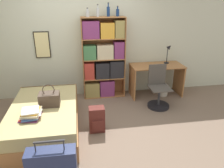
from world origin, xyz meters
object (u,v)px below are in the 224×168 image
at_px(bottle_clear, 108,11).
at_px(desk, 156,74).
at_px(bookcase, 103,59).
at_px(bottle_blue, 118,12).
at_px(bed, 45,118).
at_px(handbag, 49,99).
at_px(book_stack_on_bed, 31,114).
at_px(bottle_green, 88,13).
at_px(desk_lamp, 169,50).
at_px(backpack, 97,120).
at_px(bottle_brown, 98,12).
at_px(desk_chair, 158,94).
at_px(waste_bin, 163,90).

distance_m(bottle_clear, desk, 1.82).
xyz_separation_m(bookcase, bottle_blue, (0.33, 0.02, 1.01)).
bearing_deg(bed, handbag, -5.29).
distance_m(book_stack_on_bed, bottle_blue, 2.74).
distance_m(book_stack_on_bed, bottle_clear, 2.65).
relative_size(bottle_green, desk_lamp, 0.39).
xyz_separation_m(bed, bottle_clear, (1.33, 1.33, 1.71)).
distance_m(handbag, bottle_green, 2.00).
distance_m(bookcase, bottle_blue, 1.06).
relative_size(book_stack_on_bed, backpack, 0.88).
bearing_deg(backpack, desk, 40.61).
height_order(handbag, bottle_brown, bottle_brown).
bearing_deg(bookcase, desk_lamp, -0.61).
distance_m(handbag, desk_chair, 2.29).
xyz_separation_m(bottle_brown, desk_lamp, (1.65, 0.01, -0.87)).
distance_m(backpack, waste_bin, 2.15).
bearing_deg(handbag, backpack, -11.10).
height_order(handbag, book_stack_on_bed, handbag).
distance_m(book_stack_on_bed, backpack, 1.11).
relative_size(desk_lamp, desk_chair, 0.51).
bearing_deg(bottle_blue, bookcase, -176.67).
bearing_deg(bookcase, bed, -132.87).
bearing_deg(bottle_brown, desk, -4.50).
height_order(desk, desk_lamp, desk_lamp).
distance_m(desk_chair, waste_bin, 0.64).
bearing_deg(waste_bin, book_stack_on_bed, -151.79).
xyz_separation_m(bottle_brown, bottle_blue, (0.43, 0.05, -0.02)).
bearing_deg(bottle_clear, bed, -135.05).
relative_size(handbag, bookcase, 0.21).
relative_size(bottle_brown, bottle_blue, 1.18).
distance_m(handbag, bookcase, 1.73).
distance_m(book_stack_on_bed, desk_lamp, 3.37).
bearing_deg(bottle_green, handbag, -120.73).
xyz_separation_m(bed, bottle_green, (0.89, 1.29, 1.67)).
bearing_deg(bottle_green, bed, -124.55).
relative_size(bottle_brown, backpack, 0.55).
bearing_deg(bottle_brown, waste_bin, -6.19).
relative_size(bed, bookcase, 1.02).
height_order(bottle_blue, desk_lamp, bottle_blue).
height_order(bed, handbag, handbag).
height_order(bed, desk_chair, desk_chair).
height_order(bottle_clear, waste_bin, bottle_clear).
relative_size(book_stack_on_bed, bottle_green, 2.23).
relative_size(desk_chair, waste_bin, 3.35).
height_order(bottle_green, desk_chair, bottle_green).
distance_m(book_stack_on_bed, waste_bin, 3.17).
bearing_deg(backpack, bed, 169.63).
relative_size(desk, desk_lamp, 2.61).
bearing_deg(desk, handbag, -153.34).
bearing_deg(bottle_blue, bottle_brown, -173.85).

